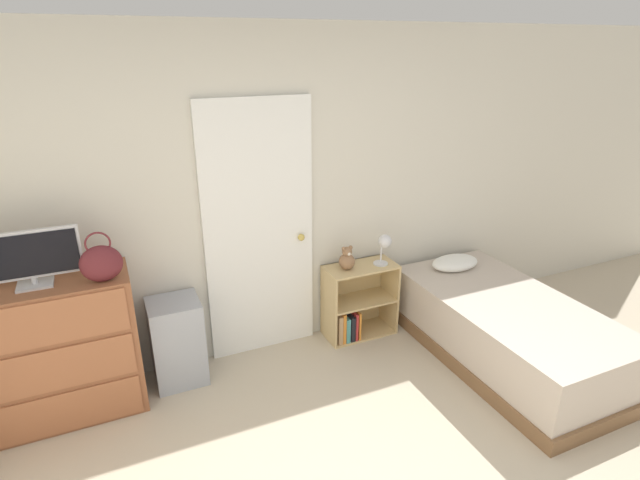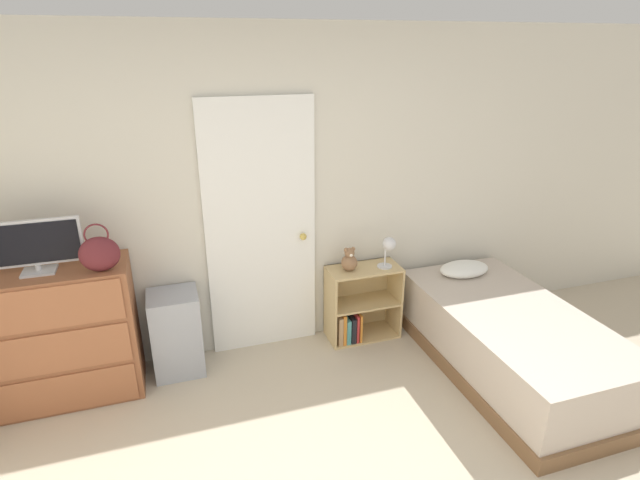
{
  "view_description": "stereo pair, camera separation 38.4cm",
  "coord_description": "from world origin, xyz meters",
  "px_view_note": "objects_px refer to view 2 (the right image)",
  "views": [
    {
      "loc": [
        -1.11,
        -1.35,
        2.39
      ],
      "look_at": [
        0.35,
        1.91,
        0.98
      ],
      "focal_mm": 28.0,
      "sensor_mm": 36.0,
      "label": 1
    },
    {
      "loc": [
        -0.75,
        -1.49,
        2.39
      ],
      "look_at": [
        0.35,
        1.91,
        0.98
      ],
      "focal_mm": 28.0,
      "sensor_mm": 36.0,
      "label": 2
    }
  ],
  "objects_px": {
    "tv": "(33,245)",
    "handbag": "(99,253)",
    "bookshelf": "(357,309)",
    "bed": "(509,340)",
    "teddy_bear": "(349,260)",
    "storage_bin": "(176,333)",
    "dresser": "(62,335)",
    "desk_lamp": "(388,247)"
  },
  "relations": [
    {
      "from": "tv",
      "to": "handbag",
      "type": "xyz_separation_m",
      "value": [
        0.39,
        -0.11,
        -0.06
      ]
    },
    {
      "from": "bookshelf",
      "to": "bed",
      "type": "xyz_separation_m",
      "value": [
        0.95,
        -0.8,
        -0.01
      ]
    },
    {
      "from": "teddy_bear",
      "to": "bed",
      "type": "height_order",
      "value": "teddy_bear"
    },
    {
      "from": "handbag",
      "to": "bed",
      "type": "height_order",
      "value": "handbag"
    },
    {
      "from": "tv",
      "to": "storage_bin",
      "type": "relative_size",
      "value": 0.89
    },
    {
      "from": "tv",
      "to": "bed",
      "type": "relative_size",
      "value": 0.31
    },
    {
      "from": "dresser",
      "to": "tv",
      "type": "height_order",
      "value": "tv"
    },
    {
      "from": "tv",
      "to": "storage_bin",
      "type": "bearing_deg",
      "value": 5.8
    },
    {
      "from": "storage_bin",
      "to": "desk_lamp",
      "type": "xyz_separation_m",
      "value": [
        1.74,
        -0.03,
        0.5
      ]
    },
    {
      "from": "storage_bin",
      "to": "desk_lamp",
      "type": "relative_size",
      "value": 2.46
    },
    {
      "from": "dresser",
      "to": "bed",
      "type": "height_order",
      "value": "dresser"
    },
    {
      "from": "tv",
      "to": "bed",
      "type": "bearing_deg",
      "value": -12.05
    },
    {
      "from": "dresser",
      "to": "bed",
      "type": "relative_size",
      "value": 0.52
    },
    {
      "from": "tv",
      "to": "teddy_bear",
      "type": "bearing_deg",
      "value": 2.58
    },
    {
      "from": "storage_bin",
      "to": "bed",
      "type": "relative_size",
      "value": 0.35
    },
    {
      "from": "handbag",
      "to": "desk_lamp",
      "type": "relative_size",
      "value": 1.23
    },
    {
      "from": "bookshelf",
      "to": "desk_lamp",
      "type": "height_order",
      "value": "desk_lamp"
    },
    {
      "from": "dresser",
      "to": "storage_bin",
      "type": "bearing_deg",
      "value": 4.48
    },
    {
      "from": "tv",
      "to": "bed",
      "type": "height_order",
      "value": "tv"
    },
    {
      "from": "bed",
      "to": "bookshelf",
      "type": "bearing_deg",
      "value": 139.95
    },
    {
      "from": "bed",
      "to": "teddy_bear",
      "type": "bearing_deg",
      "value": 142.41
    },
    {
      "from": "bed",
      "to": "dresser",
      "type": "bearing_deg",
      "value": 167.41
    },
    {
      "from": "dresser",
      "to": "tv",
      "type": "xyz_separation_m",
      "value": [
        -0.04,
        -0.02,
        0.69
      ]
    },
    {
      "from": "tv",
      "to": "handbag",
      "type": "relative_size",
      "value": 1.77
    },
    {
      "from": "handbag",
      "to": "bed",
      "type": "bearing_deg",
      "value": -11.62
    },
    {
      "from": "tv",
      "to": "storage_bin",
      "type": "xyz_separation_m",
      "value": [
        0.8,
        0.08,
        -0.86
      ]
    },
    {
      "from": "storage_bin",
      "to": "bed",
      "type": "xyz_separation_m",
      "value": [
        2.44,
        -0.77,
        -0.07
      ]
    },
    {
      "from": "handbag",
      "to": "teddy_bear",
      "type": "relative_size",
      "value": 1.63
    },
    {
      "from": "dresser",
      "to": "bookshelf",
      "type": "height_order",
      "value": "dresser"
    },
    {
      "from": "tv",
      "to": "desk_lamp",
      "type": "height_order",
      "value": "tv"
    },
    {
      "from": "dresser",
      "to": "bookshelf",
      "type": "relative_size",
      "value": 1.54
    },
    {
      "from": "dresser",
      "to": "teddy_bear",
      "type": "height_order",
      "value": "dresser"
    },
    {
      "from": "teddy_bear",
      "to": "bed",
      "type": "distance_m",
      "value": 1.38
    },
    {
      "from": "storage_bin",
      "to": "dresser",
      "type": "bearing_deg",
      "value": -175.52
    },
    {
      "from": "bookshelf",
      "to": "desk_lamp",
      "type": "xyz_separation_m",
      "value": [
        0.25,
        -0.05,
        0.57
      ]
    },
    {
      "from": "tv",
      "to": "handbag",
      "type": "bearing_deg",
      "value": -15.13
    },
    {
      "from": "handbag",
      "to": "teddy_bear",
      "type": "height_order",
      "value": "handbag"
    },
    {
      "from": "teddy_bear",
      "to": "dresser",
      "type": "bearing_deg",
      "value": -177.95
    },
    {
      "from": "desk_lamp",
      "to": "handbag",
      "type": "bearing_deg",
      "value": -175.72
    },
    {
      "from": "handbag",
      "to": "desk_lamp",
      "type": "bearing_deg",
      "value": 4.28
    },
    {
      "from": "tv",
      "to": "bed",
      "type": "xyz_separation_m",
      "value": [
        3.25,
        -0.69,
        -0.93
      ]
    },
    {
      "from": "teddy_bear",
      "to": "storage_bin",
      "type": "bearing_deg",
      "value": -179.25
    }
  ]
}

